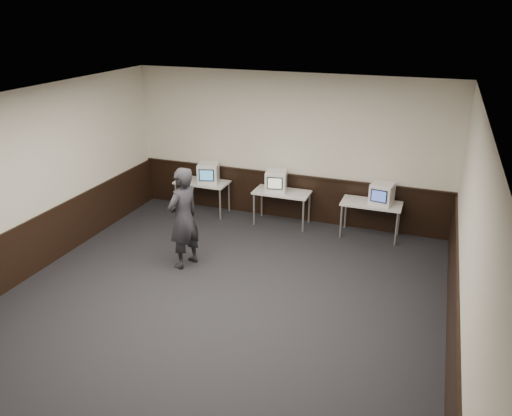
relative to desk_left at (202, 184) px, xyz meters
The scene contains 16 objects.
floor 4.13m from the desk_left, 62.18° to the right, with size 8.00×8.00×0.00m, color black.
ceiling 4.79m from the desk_left, 62.18° to the right, with size 8.00×8.00×0.00m, color white.
back_wall 2.15m from the desk_left, 11.89° to the left, with size 7.00×7.00×0.00m, color silver.
left_wall 4.05m from the desk_left, 113.96° to the right, with size 8.00×8.00×0.00m, color silver.
right_wall 6.56m from the desk_left, 33.69° to the right, with size 8.00×8.00×0.00m, color silver.
wainscot_back 1.95m from the desk_left, 11.31° to the left, with size 6.98×0.04×1.00m, color black.
wainscot_left 3.94m from the desk_left, 113.70° to the right, with size 0.04×7.98×1.00m, color black.
wainscot_right 6.48m from the desk_left, 33.79° to the right, with size 0.04×7.98×1.00m, color black.
wainscot_rail 1.96m from the desk_left, 10.73° to the left, with size 6.98×0.06×0.04m, color black.
desk_left is the anchor object (origin of this frame).
desk_center 1.90m from the desk_left, ahead, with size 1.20×0.60×0.75m.
desk_right 3.80m from the desk_left, ahead, with size 1.20×0.60×0.75m.
emac_left 0.34m from the desk_left, ahead, with size 0.56×0.57×0.45m.
emac_center 1.78m from the desk_left, ahead, with size 0.52×0.54×0.44m.
emac_right 3.99m from the desk_left, ahead, with size 0.49×0.51×0.43m.
person 2.55m from the desk_left, 71.29° to the right, with size 0.68×0.45×1.88m, color #232227.
Camera 1 is at (2.95, -6.00, 4.44)m, focal length 35.00 mm.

